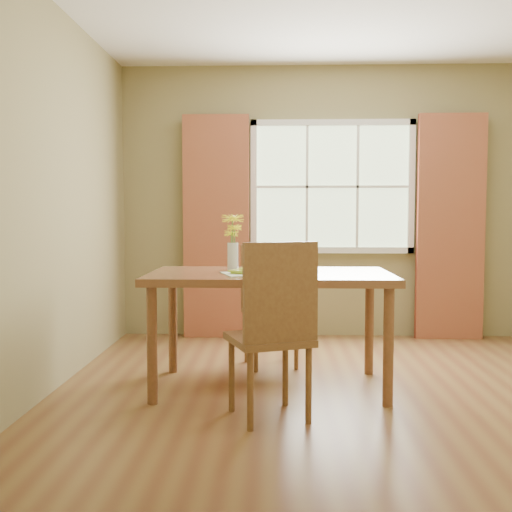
{
  "coord_description": "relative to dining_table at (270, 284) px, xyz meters",
  "views": [
    {
      "loc": [
        -0.55,
        -4.13,
        1.23
      ],
      "look_at": [
        -0.69,
        -0.01,
        0.94
      ],
      "focal_mm": 42.0,
      "sensor_mm": 36.0,
      "label": 1
    }
  ],
  "objects": [
    {
      "name": "chair_near",
      "position": [
        0.03,
        -0.71,
        -0.15
      ],
      "size": [
        0.58,
        0.58,
        1.07
      ],
      "rotation": [
        0.0,
        0.0,
        0.37
      ],
      "color": "brown",
      "rests_on": "room"
    },
    {
      "name": "croissant_sandwich",
      "position": [
        -0.07,
        -0.1,
        0.17
      ],
      "size": [
        0.19,
        0.15,
        0.13
      ],
      "rotation": [
        0.0,
        0.0,
        -0.23
      ],
      "color": "#EF9E51",
      "rests_on": "plate"
    },
    {
      "name": "dining_table",
      "position": [
        0.0,
        0.0,
        0.0
      ],
      "size": [
        1.68,
        0.95,
        0.82
      ],
      "rotation": [
        0.0,
        0.0,
        0.0
      ],
      "color": "brown",
      "rests_on": "room"
    },
    {
      "name": "water_glass",
      "position": [
        0.2,
        -0.12,
        0.14
      ],
      "size": [
        0.08,
        0.08,
        0.11
      ],
      "color": "silver",
      "rests_on": "dining_table"
    },
    {
      "name": "placemat",
      "position": [
        -0.09,
        -0.11,
        0.09
      ],
      "size": [
        0.53,
        0.45,
        0.01
      ],
      "primitive_type": "cube",
      "rotation": [
        0.0,
        0.0,
        0.31
      ],
      "color": "beige",
      "rests_on": "dining_table"
    },
    {
      "name": "room",
      "position": [
        0.6,
        -0.04,
        0.61
      ],
      "size": [
        4.24,
        3.84,
        2.74
      ],
      "color": "brown",
      "rests_on": "ground"
    },
    {
      "name": "curtain_right",
      "position": [
        1.75,
        1.74,
        0.36
      ],
      "size": [
        0.65,
        0.08,
        2.2
      ],
      "primitive_type": "cube",
      "color": "maroon",
      "rests_on": "room"
    },
    {
      "name": "window",
      "position": [
        0.6,
        1.83,
        0.76
      ],
      "size": [
        1.62,
        0.06,
        1.32
      ],
      "color": "#AFC696",
      "rests_on": "room"
    },
    {
      "name": "plate",
      "position": [
        -0.12,
        -0.09,
        0.1
      ],
      "size": [
        0.33,
        0.33,
        0.01
      ],
      "primitive_type": "cube",
      "rotation": [
        0.0,
        0.0,
        -0.34
      ],
      "color": "#B4DA36",
      "rests_on": "placemat"
    },
    {
      "name": "curtain_left",
      "position": [
        -0.55,
        1.74,
        0.36
      ],
      "size": [
        0.65,
        0.08,
        2.2
      ],
      "primitive_type": "cube",
      "color": "maroon",
      "rests_on": "room"
    },
    {
      "name": "flower_vase",
      "position": [
        -0.28,
        0.2,
        0.33
      ],
      "size": [
        0.17,
        0.17,
        0.41
      ],
      "color": "silver",
      "rests_on": "dining_table"
    },
    {
      "name": "chair_far",
      "position": [
        -0.02,
        0.7,
        -0.2
      ],
      "size": [
        0.5,
        0.5,
        0.98
      ],
      "rotation": [
        0.0,
        0.0,
        0.28
      ],
      "color": "brown",
      "rests_on": "room"
    }
  ]
}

